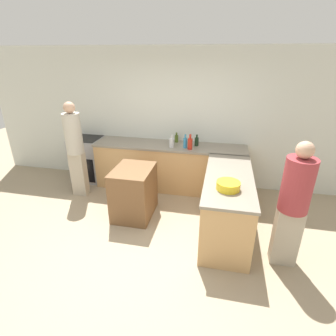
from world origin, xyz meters
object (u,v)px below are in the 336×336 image
(mixing_bowl, at_px, (228,185))
(olive_oil_bottle, at_px, (176,138))
(hot_sauce_bottle, at_px, (190,143))
(range_oven, at_px, (88,159))
(dish_soap_bottle, at_px, (185,143))
(vinegar_bottle_clear, at_px, (172,142))
(person_by_range, at_px, (75,146))
(island_table, at_px, (134,192))
(person_at_peninsula, at_px, (293,202))
(wine_bottle_dark, at_px, (197,141))

(mixing_bowl, bearing_deg, olive_oil_bottle, 119.38)
(olive_oil_bottle, bearing_deg, hot_sauce_bottle, -48.17)
(range_oven, distance_m, dish_soap_bottle, 2.20)
(vinegar_bottle_clear, relative_size, person_by_range, 0.13)
(range_oven, xyz_separation_m, person_by_range, (0.16, -0.68, 0.52))
(island_table, height_order, person_at_peninsula, person_at_peninsula)
(wine_bottle_dark, bearing_deg, hot_sauce_bottle, -113.23)
(person_by_range, bearing_deg, vinegar_bottle_clear, 17.02)
(island_table, relative_size, dish_soap_bottle, 3.27)
(range_oven, height_order, olive_oil_bottle, olive_oil_bottle)
(range_oven, height_order, hot_sauce_bottle, hot_sauce_bottle)
(olive_oil_bottle, bearing_deg, island_table, -110.34)
(mixing_bowl, bearing_deg, range_oven, 150.57)
(olive_oil_bottle, relative_size, person_by_range, 0.11)
(person_at_peninsula, bearing_deg, dish_soap_bottle, 133.57)
(wine_bottle_dark, relative_size, person_by_range, 0.12)
(dish_soap_bottle, height_order, vinegar_bottle_clear, dish_soap_bottle)
(hot_sauce_bottle, distance_m, person_by_range, 2.11)
(island_table, xyz_separation_m, olive_oil_bottle, (0.48, 1.29, 0.58))
(range_oven, xyz_separation_m, vinegar_bottle_clear, (1.86, -0.15, 0.55))
(wine_bottle_dark, height_order, person_by_range, person_by_range)
(range_oven, distance_m, vinegar_bottle_clear, 1.95)
(olive_oil_bottle, relative_size, dish_soap_bottle, 0.77)
(island_table, relative_size, wine_bottle_dark, 3.91)
(hot_sauce_bottle, bearing_deg, dish_soap_bottle, 150.33)
(mixing_bowl, relative_size, dish_soap_bottle, 1.19)
(vinegar_bottle_clear, xyz_separation_m, person_by_range, (-1.70, -0.52, -0.03))
(vinegar_bottle_clear, bearing_deg, hot_sauce_bottle, -6.75)
(olive_oil_bottle, height_order, dish_soap_bottle, dish_soap_bottle)
(island_table, height_order, vinegar_bottle_clear, vinegar_bottle_clear)
(dish_soap_bottle, distance_m, vinegar_bottle_clear, 0.26)
(mixing_bowl, bearing_deg, person_by_range, 160.61)
(person_at_peninsula, bearing_deg, island_table, 163.77)
(wine_bottle_dark, relative_size, olive_oil_bottle, 1.09)
(mixing_bowl, relative_size, vinegar_bottle_clear, 1.30)
(hot_sauce_bottle, height_order, olive_oil_bottle, hot_sauce_bottle)
(hot_sauce_bottle, bearing_deg, person_by_range, -166.88)
(vinegar_bottle_clear, relative_size, person_at_peninsula, 0.14)
(island_table, bearing_deg, olive_oil_bottle, 69.66)
(range_oven, relative_size, wine_bottle_dark, 4.30)
(person_at_peninsula, bearing_deg, vinegar_bottle_clear, 138.14)
(dish_soap_bottle, bearing_deg, person_at_peninsula, -46.43)
(vinegar_bottle_clear, bearing_deg, person_at_peninsula, -41.86)
(mixing_bowl, bearing_deg, wine_bottle_dark, 109.71)
(range_oven, bearing_deg, dish_soap_bottle, -3.79)
(range_oven, height_order, person_by_range, person_by_range)
(wine_bottle_dark, distance_m, vinegar_bottle_clear, 0.49)
(olive_oil_bottle, relative_size, vinegar_bottle_clear, 0.84)
(wine_bottle_dark, xyz_separation_m, vinegar_bottle_clear, (-0.45, -0.18, 0.01))
(range_oven, relative_size, olive_oil_bottle, 4.70)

